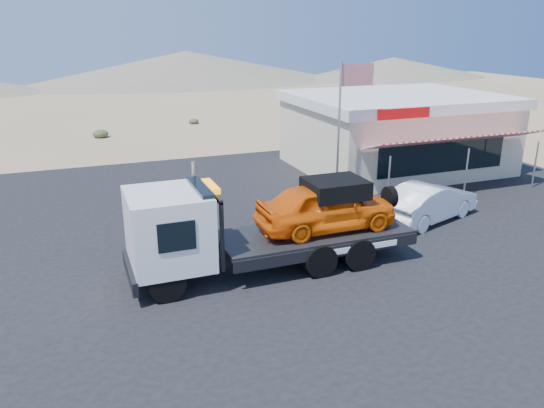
% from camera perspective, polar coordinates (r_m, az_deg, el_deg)
% --- Properties ---
extents(ground, '(120.00, 120.00, 0.00)m').
position_cam_1_polar(ground, '(17.39, -0.05, -6.13)').
color(ground, '#957D54').
rests_on(ground, ground).
extents(asphalt_lot, '(32.00, 24.00, 0.02)m').
position_cam_1_polar(asphalt_lot, '(20.66, 2.15, -2.02)').
color(asphalt_lot, black).
rests_on(asphalt_lot, ground).
extents(tow_truck, '(8.82, 2.62, 2.95)m').
position_cam_1_polar(tow_truck, '(16.27, -0.65, -1.87)').
color(tow_truck, black).
rests_on(tow_truck, asphalt_lot).
extents(white_sedan, '(4.80, 2.96, 1.49)m').
position_cam_1_polar(white_sedan, '(21.56, 16.52, 0.22)').
color(white_sedan, silver).
rests_on(white_sedan, asphalt_lot).
extents(jerky_store, '(10.40, 9.97, 3.90)m').
position_cam_1_polar(jerky_store, '(29.19, 13.11, 7.66)').
color(jerky_store, beige).
rests_on(jerky_store, asphalt_lot).
extents(flagpole, '(1.55, 0.10, 6.00)m').
position_cam_1_polar(flagpole, '(22.26, 7.78, 9.34)').
color(flagpole, '#99999E').
rests_on(flagpole, asphalt_lot).
extents(distant_hills, '(126.00, 48.00, 4.20)m').
position_cam_1_polar(distant_hills, '(70.23, -24.95, 12.48)').
color(distant_hills, '#726B59').
rests_on(distant_hills, ground).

